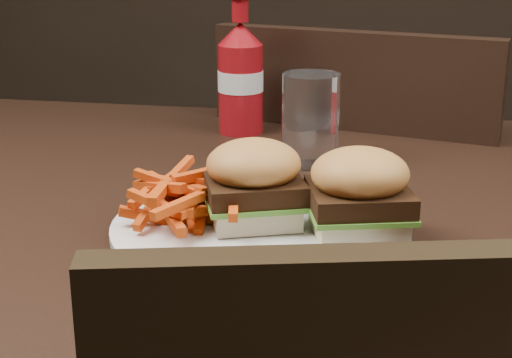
% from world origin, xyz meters
% --- Properties ---
extents(dining_table, '(1.20, 0.80, 0.04)m').
position_xyz_m(dining_table, '(0.00, 0.00, 0.73)').
color(dining_table, black).
rests_on(dining_table, ground).
extents(chair_far, '(0.51, 0.51, 0.04)m').
position_xyz_m(chair_far, '(0.20, 0.50, 0.43)').
color(chair_far, black).
rests_on(chair_far, ground).
extents(plate, '(0.27, 0.27, 0.01)m').
position_xyz_m(plate, '(0.10, -0.09, 0.76)').
color(plate, white).
rests_on(plate, dining_table).
extents(sandwich_half_a, '(0.10, 0.10, 0.02)m').
position_xyz_m(sandwich_half_a, '(0.10, -0.09, 0.77)').
color(sandwich_half_a, beige).
rests_on(sandwich_half_a, plate).
extents(sandwich_half_b, '(0.10, 0.09, 0.02)m').
position_xyz_m(sandwich_half_b, '(0.19, -0.10, 0.77)').
color(sandwich_half_b, beige).
rests_on(sandwich_half_b, plate).
extents(fries_pile, '(0.12, 0.12, 0.04)m').
position_xyz_m(fries_pile, '(0.04, -0.09, 0.78)').
color(fries_pile, '#AC3010').
rests_on(fries_pile, plate).
extents(ketchup_bottle, '(0.06, 0.06, 0.12)m').
position_xyz_m(ketchup_bottle, '(0.01, 0.27, 0.81)').
color(ketchup_bottle, maroon).
rests_on(ketchup_bottle, dining_table).
extents(tumbler, '(0.09, 0.09, 0.11)m').
position_xyz_m(tumbler, '(0.12, 0.14, 0.81)').
color(tumbler, white).
rests_on(tumbler, dining_table).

